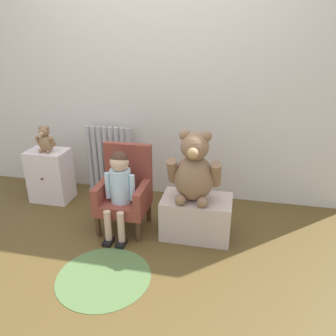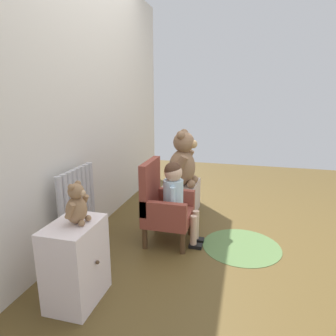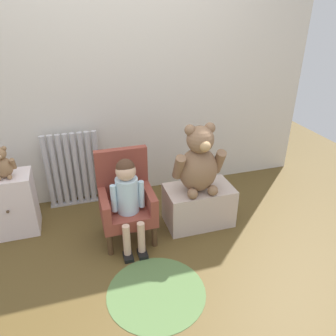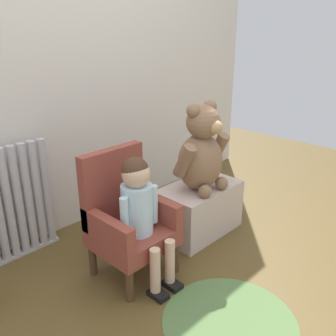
{
  "view_description": "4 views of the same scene",
  "coord_description": "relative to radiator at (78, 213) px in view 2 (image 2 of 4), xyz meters",
  "views": [
    {
      "loc": [
        0.79,
        -1.76,
        1.58
      ],
      "look_at": [
        0.29,
        0.56,
        0.59
      ],
      "focal_mm": 35.0,
      "sensor_mm": 36.0,
      "label": 1
    },
    {
      "loc": [
        -2.42,
        -0.07,
        1.28
      ],
      "look_at": [
        0.26,
        0.64,
        0.58
      ],
      "focal_mm": 32.0,
      "sensor_mm": 36.0,
      "label": 2
    },
    {
      "loc": [
        -0.41,
        -1.6,
        1.73
      ],
      "look_at": [
        0.27,
        0.62,
        0.54
      ],
      "focal_mm": 35.0,
      "sensor_mm": 36.0,
      "label": 3
    },
    {
      "loc": [
        -1.26,
        -0.86,
        1.36
      ],
      "look_at": [
        0.29,
        0.63,
        0.52
      ],
      "focal_mm": 40.0,
      "sensor_mm": 36.0,
      "label": 4
    }
  ],
  "objects": [
    {
      "name": "low_bench",
      "position": [
        0.99,
        -0.62,
        -0.18
      ],
      "size": [
        0.56,
        0.34,
        0.34
      ],
      "primitive_type": "cube",
      "color": "beige",
      "rests_on": "ground_plane"
    },
    {
      "name": "ground_plane",
      "position": [
        0.46,
        -1.18,
        -0.35
      ],
      "size": [
        6.0,
        6.0,
        0.0
      ],
      "primitive_type": "plane",
      "color": "brown"
    },
    {
      "name": "back_wall",
      "position": [
        0.46,
        0.13,
        0.85
      ],
      "size": [
        3.8,
        0.05,
        2.4
      ],
      "primitive_type": "cube",
      "color": "silver",
      "rests_on": "ground_plane"
    },
    {
      "name": "large_teddy_bear",
      "position": [
        0.96,
        -0.64,
        0.24
      ],
      "size": [
        0.42,
        0.29,
        0.57
      ],
      "color": "#8A674A",
      "rests_on": "low_bench"
    },
    {
      "name": "small_teddy_bear",
      "position": [
        -0.5,
        -0.31,
        0.28
      ],
      "size": [
        0.18,
        0.13,
        0.25
      ],
      "color": "#8F6B49",
      "rests_on": "small_dresser"
    },
    {
      "name": "child_armchair",
      "position": [
        0.37,
        -0.59,
        -0.02
      ],
      "size": [
        0.41,
        0.39,
        0.72
      ],
      "color": "brown",
      "rests_on": "ground_plane"
    },
    {
      "name": "floor_rug",
      "position": [
        0.43,
        -1.27,
        -0.35
      ],
      "size": [
        0.66,
        0.66,
        0.01
      ],
      "primitive_type": "cylinder",
      "color": "#51713D",
      "rests_on": "ground_plane"
    },
    {
      "name": "small_dresser",
      "position": [
        -0.52,
        -0.29,
        -0.09
      ],
      "size": [
        0.38,
        0.29,
        0.52
      ],
      "color": "white",
      "rests_on": "ground_plane"
    },
    {
      "name": "child_figure",
      "position": [
        0.37,
        -0.71,
        0.11
      ],
      "size": [
        0.25,
        0.35,
        0.72
      ],
      "color": "silver",
      "rests_on": "ground_plane"
    },
    {
      "name": "radiator",
      "position": [
        0.0,
        0.0,
        0.0
      ],
      "size": [
        0.5,
        0.05,
        0.71
      ],
      "color": "#B6B4B9",
      "rests_on": "ground_plane"
    }
  ]
}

